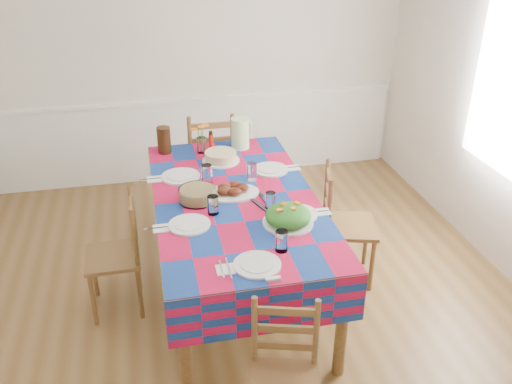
# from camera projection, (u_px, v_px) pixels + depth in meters

# --- Properties ---
(room) EXTENTS (4.58, 5.08, 2.78)m
(room) POSITION_uv_depth(u_px,v_px,m) (237.00, 150.00, 3.45)
(room) COLOR brown
(room) RESTS_ON ground
(wainscot) EXTENTS (4.41, 0.06, 0.92)m
(wainscot) POSITION_uv_depth(u_px,v_px,m) (197.00, 135.00, 6.00)
(wainscot) COLOR white
(wainscot) RESTS_ON room
(dining_table) EXTENTS (1.17, 2.18, 0.85)m
(dining_table) POSITION_uv_depth(u_px,v_px,m) (235.00, 208.00, 3.99)
(dining_table) COLOR brown
(dining_table) RESTS_ON room
(setting_near_head) EXTENTS (0.46, 0.31, 0.14)m
(setting_near_head) POSITION_uv_depth(u_px,v_px,m) (265.00, 256.00, 3.22)
(setting_near_head) COLOR silver
(setting_near_head) RESTS_ON dining_table
(setting_left_near) EXTENTS (0.51, 0.31, 0.14)m
(setting_left_near) POSITION_uv_depth(u_px,v_px,m) (197.00, 217.00, 3.62)
(setting_left_near) COLOR silver
(setting_left_near) RESTS_ON dining_table
(setting_left_far) EXTENTS (0.55, 0.33, 0.15)m
(setting_left_far) POSITION_uv_depth(u_px,v_px,m) (189.00, 175.00, 4.19)
(setting_left_far) COLOR silver
(setting_left_far) RESTS_ON dining_table
(setting_right_near) EXTENTS (0.51, 0.29, 0.13)m
(setting_right_near) POSITION_uv_depth(u_px,v_px,m) (289.00, 209.00, 3.73)
(setting_right_near) COLOR silver
(setting_right_near) RESTS_ON dining_table
(setting_right_far) EXTENTS (0.54, 0.31, 0.14)m
(setting_right_far) POSITION_uv_depth(u_px,v_px,m) (265.00, 170.00, 4.28)
(setting_right_far) COLOR silver
(setting_right_far) RESTS_ON dining_table
(meat_platter) EXTENTS (0.40, 0.29, 0.08)m
(meat_platter) POSITION_uv_depth(u_px,v_px,m) (232.00, 191.00, 3.97)
(meat_platter) COLOR silver
(meat_platter) RESTS_ON dining_table
(salad_platter) EXTENTS (0.34, 0.34, 0.14)m
(salad_platter) POSITION_uv_depth(u_px,v_px,m) (288.00, 217.00, 3.58)
(salad_platter) COLOR silver
(salad_platter) RESTS_ON dining_table
(pasta_bowl) EXTENTS (0.27, 0.27, 0.10)m
(pasta_bowl) POSITION_uv_depth(u_px,v_px,m) (197.00, 195.00, 3.87)
(pasta_bowl) COLOR white
(pasta_bowl) RESTS_ON dining_table
(cake) EXTENTS (0.31, 0.31, 0.09)m
(cake) POSITION_uv_depth(u_px,v_px,m) (221.00, 157.00, 4.49)
(cake) COLOR silver
(cake) RESTS_ON dining_table
(serving_utensils) EXTENTS (0.17, 0.39, 0.01)m
(serving_utensils) POSITION_uv_depth(u_px,v_px,m) (262.00, 203.00, 3.85)
(serving_utensils) COLOR black
(serving_utensils) RESTS_ON dining_table
(flower_vase) EXTENTS (0.16, 0.13, 0.26)m
(flower_vase) POSITION_uv_depth(u_px,v_px,m) (201.00, 141.00, 4.62)
(flower_vase) COLOR white
(flower_vase) RESTS_ON dining_table
(hot_sauce) EXTENTS (0.04, 0.04, 0.17)m
(hot_sauce) POSITION_uv_depth(u_px,v_px,m) (211.00, 140.00, 4.69)
(hot_sauce) COLOR red
(hot_sauce) RESTS_ON dining_table
(green_pitcher) EXTENTS (0.16, 0.16, 0.27)m
(green_pitcher) POSITION_uv_depth(u_px,v_px,m) (240.00, 133.00, 4.70)
(green_pitcher) COLOR #C5E7A3
(green_pitcher) RESTS_ON dining_table
(tea_pitcher) EXTENTS (0.11, 0.11, 0.23)m
(tea_pitcher) POSITION_uv_depth(u_px,v_px,m) (164.00, 140.00, 4.62)
(tea_pitcher) COLOR black
(tea_pitcher) RESTS_ON dining_table
(name_card) EXTENTS (0.09, 0.03, 0.02)m
(name_card) POSITION_uv_depth(u_px,v_px,m) (273.00, 279.00, 3.05)
(name_card) COLOR silver
(name_card) RESTS_ON dining_table
(chair_near) EXTENTS (0.48, 0.47, 0.89)m
(chair_near) POSITION_uv_depth(u_px,v_px,m) (284.00, 379.00, 2.94)
(chair_near) COLOR brown
(chair_near) RESTS_ON room
(chair_far) EXTENTS (0.46, 0.44, 1.05)m
(chair_far) POSITION_uv_depth(u_px,v_px,m) (210.00, 162.00, 5.29)
(chair_far) COLOR brown
(chair_far) RESTS_ON room
(chair_left) EXTENTS (0.40, 0.42, 0.93)m
(chair_left) POSITION_uv_depth(u_px,v_px,m) (119.00, 256.00, 3.97)
(chair_left) COLOR brown
(chair_left) RESTS_ON room
(chair_right) EXTENTS (0.51, 0.53, 0.98)m
(chair_right) POSITION_uv_depth(u_px,v_px,m) (344.00, 226.00, 4.29)
(chair_right) COLOR brown
(chair_right) RESTS_ON room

